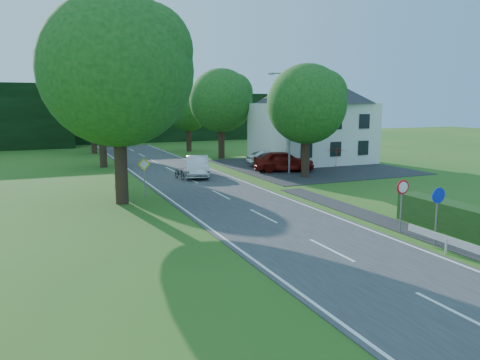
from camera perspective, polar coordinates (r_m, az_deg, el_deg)
name	(u,v)px	position (r m, az deg, el deg)	size (l,w,h in m)	color
road	(247,208)	(25.45, 0.85, -3.45)	(7.00, 80.00, 0.04)	#363739
parking_pad	(310,166)	(42.34, 8.49, 1.64)	(14.00, 16.00, 0.04)	#232325
line_edge_left	(190,213)	(24.33, -6.17, -4.05)	(0.12, 80.00, 0.01)	white
line_edge_right	(299,203)	(26.91, 7.18, -2.76)	(0.12, 80.00, 0.01)	white
line_centre	(247,208)	(25.44, 0.85, -3.40)	(0.12, 80.00, 0.01)	white
tree_main	(118,100)	(26.95, -14.64, 9.40)	(9.40, 9.40, 11.64)	#164916
tree_left_far	(101,119)	(42.96, -16.54, 7.19)	(7.00, 7.00, 8.58)	#164916
tree_right_far	(221,114)	(47.83, -2.30, 8.07)	(7.40, 7.40, 9.09)	#164916
tree_left_back	(93,117)	(54.95, -17.54, 7.29)	(6.60, 6.60, 8.07)	#164916
tree_right_back	(189,119)	(55.09, -6.29, 7.41)	(6.20, 6.20, 7.56)	#164916
tree_right_mid	(306,121)	(35.89, 8.09, 7.11)	(7.00, 7.00, 8.58)	#164916
treeline_right	(170,117)	(71.02, -8.56, 7.58)	(30.00, 5.00, 7.00)	black
house_white	(312,116)	(45.58, 8.79, 7.72)	(10.60, 8.40, 8.60)	white
streetlight	(288,118)	(37.39, 5.92, 7.51)	(2.03, 0.18, 8.00)	gray
sign_roundabout	(438,205)	(20.26, 22.95, -2.78)	(0.64, 0.08, 2.37)	gray
sign_speed_limit	(402,193)	(21.63, 19.18, -1.56)	(0.64, 0.11, 2.37)	gray
sign_priority_left	(144,170)	(28.46, -11.61, 1.21)	(0.78, 0.09, 2.44)	gray
moving_car	(197,166)	(36.18, -5.22, 1.68)	(1.67, 4.78, 1.58)	silver
motorcycle	(180,173)	(35.12, -7.35, 0.86)	(0.61, 1.75, 0.92)	black
parked_car_red	(284,161)	(38.93, 5.34, 2.32)	(2.02, 5.02, 1.71)	maroon
parked_car_silver_a	(269,158)	(42.23, 3.59, 2.64)	(1.40, 4.00, 1.32)	#ADACB1
parked_car_silver_b	(335,156)	(44.94, 11.52, 2.83)	(2.05, 4.45, 1.24)	#A5A7AD
parasol	(337,158)	(41.36, 11.69, 2.64)	(1.94, 1.98, 1.78)	red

